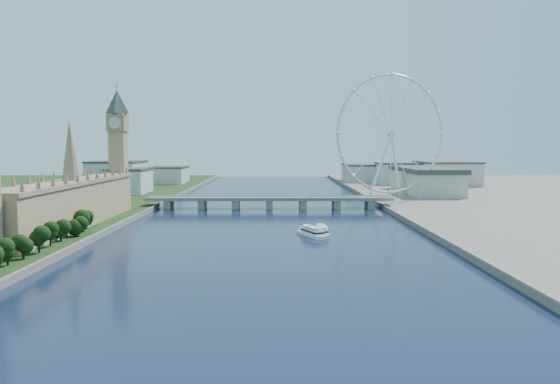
{
  "coord_description": "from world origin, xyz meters",
  "views": [
    {
      "loc": [
        6.56,
        -186.44,
        55.42
      ],
      "look_at": [
        8.99,
        210.0,
        22.33
      ],
      "focal_mm": 35.0,
      "sensor_mm": 36.0,
      "label": 1
    }
  ],
  "objects": [
    {
      "name": "parliament_range",
      "position": [
        -128.0,
        170.0,
        18.48
      ],
      "size": [
        24.0,
        200.0,
        70.0
      ],
      "color": "tan",
      "rests_on": "ground"
    },
    {
      "name": "county_hall",
      "position": [
        175.0,
        430.0,
        0.0
      ],
      "size": [
        54.0,
        144.0,
        35.0
      ],
      "primitive_type": null,
      "color": "beige",
      "rests_on": "ground"
    },
    {
      "name": "westminster_bridge",
      "position": [
        0.0,
        300.0,
        6.63
      ],
      "size": [
        220.0,
        22.0,
        9.5
      ],
      "color": "gray",
      "rests_on": "ground"
    },
    {
      "name": "big_ben",
      "position": [
        -128.0,
        278.0,
        66.57
      ],
      "size": [
        20.02,
        20.02,
        110.0
      ],
      "color": "tan",
      "rests_on": "ground"
    },
    {
      "name": "tour_boat_near",
      "position": [
        28.56,
        146.87,
        0.0
      ],
      "size": [
        18.43,
        29.96,
        6.49
      ],
      "primitive_type": null,
      "rotation": [
        0.0,
        0.0,
        0.4
      ],
      "color": "white",
      "rests_on": "ground"
    },
    {
      "name": "city_skyline",
      "position": [
        39.22,
        560.08,
        16.96
      ],
      "size": [
        505.0,
        280.0,
        32.0
      ],
      "color": "beige",
      "rests_on": "ground"
    },
    {
      "name": "tree_row",
      "position": [
        -113.0,
        66.0,
        9.4
      ],
      "size": [
        8.53,
        200.53,
        21.33
      ],
      "color": "black",
      "rests_on": "ground"
    },
    {
      "name": "london_eye",
      "position": [
        119.98,
        355.08,
        67.52
      ],
      "size": [
        113.6,
        39.12,
        124.3
      ],
      "color": "silver",
      "rests_on": "ground"
    },
    {
      "name": "ground",
      "position": [
        0.0,
        0.0,
        0.0
      ],
      "size": [
        2000.0,
        2000.0,
        0.0
      ],
      "primitive_type": "plane",
      "color": "#16213E",
      "rests_on": "ground"
    },
    {
      "name": "tour_boat_far",
      "position": [
        34.94,
        153.19,
        0.0
      ],
      "size": [
        8.52,
        28.77,
        6.28
      ],
      "primitive_type": null,
      "rotation": [
        0.0,
        0.0,
        0.04
      ],
      "color": "silver",
      "rests_on": "ground"
    }
  ]
}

